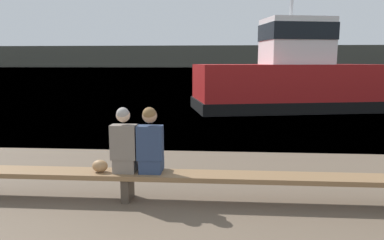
{
  "coord_description": "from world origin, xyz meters",
  "views": [
    {
      "loc": [
        1.31,
        -1.89,
        2.11
      ],
      "look_at": [
        0.67,
        6.55,
        0.79
      ],
      "focal_mm": 35.0,
      "sensor_mm": 36.0,
      "label": 1
    }
  ],
  "objects_px": {
    "person_left": "(124,144)",
    "shopping_bag": "(100,166)",
    "person_right": "(150,144)",
    "bench_main": "(127,176)",
    "tugboat_red": "(288,81)"
  },
  "relations": [
    {
      "from": "shopping_bag",
      "to": "bench_main",
      "type": "bearing_deg",
      "value": 2.93
    },
    {
      "from": "bench_main",
      "to": "shopping_bag",
      "type": "distance_m",
      "value": 0.45
    },
    {
      "from": "bench_main",
      "to": "tugboat_red",
      "type": "distance_m",
      "value": 12.22
    },
    {
      "from": "person_left",
      "to": "tugboat_red",
      "type": "xyz_separation_m",
      "value": [
        4.4,
        11.37,
        0.39
      ]
    },
    {
      "from": "bench_main",
      "to": "shopping_bag",
      "type": "height_order",
      "value": "shopping_bag"
    },
    {
      "from": "bench_main",
      "to": "shopping_bag",
      "type": "xyz_separation_m",
      "value": [
        -0.42,
        -0.02,
        0.16
      ]
    },
    {
      "from": "person_right",
      "to": "shopping_bag",
      "type": "bearing_deg",
      "value": -177.75
    },
    {
      "from": "person_right",
      "to": "shopping_bag",
      "type": "distance_m",
      "value": 0.86
    },
    {
      "from": "bench_main",
      "to": "tugboat_red",
      "type": "height_order",
      "value": "tugboat_red"
    },
    {
      "from": "person_left",
      "to": "shopping_bag",
      "type": "xyz_separation_m",
      "value": [
        -0.38,
        -0.03,
        -0.34
      ]
    },
    {
      "from": "person_left",
      "to": "person_right",
      "type": "height_order",
      "value": "person_right"
    },
    {
      "from": "shopping_bag",
      "to": "person_right",
      "type": "bearing_deg",
      "value": 2.25
    },
    {
      "from": "bench_main",
      "to": "person_right",
      "type": "relative_size",
      "value": 8.85
    },
    {
      "from": "person_left",
      "to": "shopping_bag",
      "type": "relative_size",
      "value": 4.2
    },
    {
      "from": "person_right",
      "to": "tugboat_red",
      "type": "distance_m",
      "value": 12.06
    }
  ]
}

